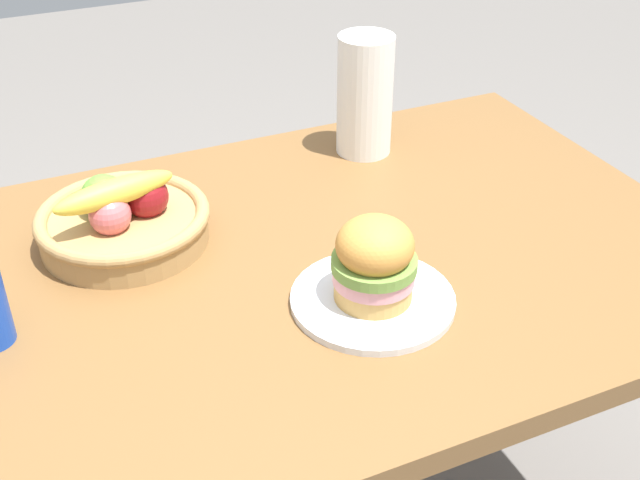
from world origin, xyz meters
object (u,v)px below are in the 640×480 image
Objects in this scene: fruit_basket at (123,219)px; plate at (373,299)px; sandwich at (374,261)px; paper_towel_roll at (365,95)px.

plate is at bearing -46.79° from fruit_basket.
fruit_basket is at bearing 133.21° from plate.
sandwich is at bearing 0.00° from plate.
plate is 0.44m from fruit_basket.
sandwich reaches higher than fruit_basket.
plate is 0.52m from paper_towel_roll.
paper_towel_roll is (0.22, 0.46, 0.04)m from sandwich.
sandwich is 0.51m from paper_towel_roll.
sandwich is (0.00, 0.00, 0.07)m from plate.
fruit_basket is at bearing 133.21° from sandwich.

